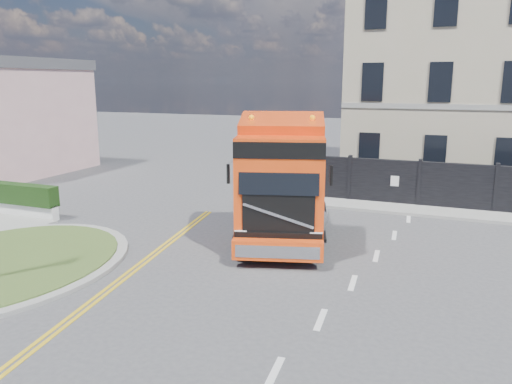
% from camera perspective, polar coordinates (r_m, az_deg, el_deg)
% --- Properties ---
extents(ground, '(120.00, 120.00, 0.00)m').
position_cam_1_polar(ground, '(15.08, 0.09, -8.22)').
color(ground, '#424244').
rests_on(ground, ground).
extents(hoarding_fence, '(18.80, 0.25, 2.00)m').
position_cam_1_polar(hoarding_fence, '(22.61, 24.57, 0.32)').
color(hoarding_fence, black).
rests_on(hoarding_fence, ground).
extents(georgian_building, '(12.30, 10.30, 12.80)m').
position_cam_1_polar(georgian_building, '(29.66, 23.64, 12.37)').
color(georgian_building, '#B1A38D').
rests_on(georgian_building, ground).
extents(pavement_far, '(20.00, 1.60, 0.12)m').
position_cam_1_polar(pavement_far, '(21.91, 23.02, -2.43)').
color(pavement_far, gray).
rests_on(pavement_far, ground).
extents(truck, '(4.46, 7.49, 4.22)m').
position_cam_1_polar(truck, '(16.43, 2.93, 0.39)').
color(truck, black).
rests_on(truck, ground).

